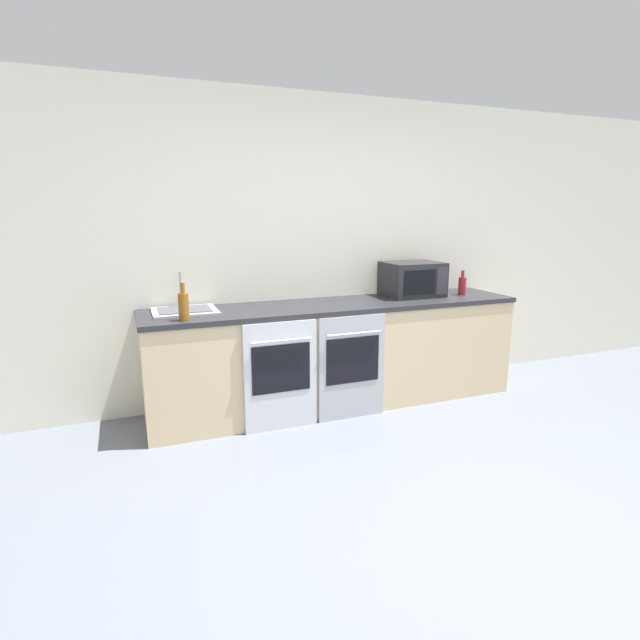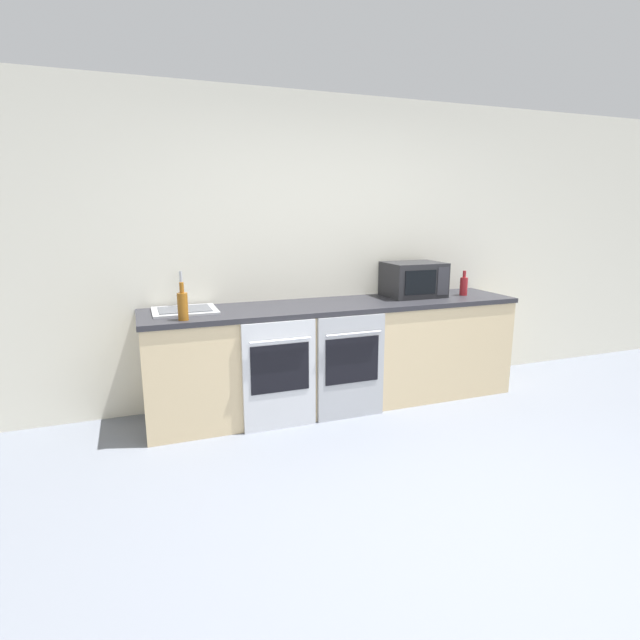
{
  "view_description": "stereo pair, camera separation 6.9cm",
  "coord_description": "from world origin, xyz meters",
  "px_view_note": "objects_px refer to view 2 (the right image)",
  "views": [
    {
      "loc": [
        -1.64,
        -1.79,
        1.63
      ],
      "look_at": [
        -0.16,
        1.97,
        0.75
      ],
      "focal_mm": 28.0,
      "sensor_mm": 36.0,
      "label": 1
    },
    {
      "loc": [
        -1.57,
        -1.82,
        1.63
      ],
      "look_at": [
        -0.16,
        1.97,
        0.75
      ],
      "focal_mm": 28.0,
      "sensor_mm": 36.0,
      "label": 2
    }
  ],
  "objects_px": {
    "oven_left": "(280,375)",
    "oven_right": "(351,367)",
    "microwave": "(413,279)",
    "sink": "(185,309)",
    "bottle_amber": "(183,305)",
    "bottle_red": "(464,286)"
  },
  "relations": [
    {
      "from": "oven_left",
      "to": "oven_right",
      "type": "height_order",
      "value": "same"
    },
    {
      "from": "oven_right",
      "to": "oven_left",
      "type": "bearing_deg",
      "value": 180.0
    },
    {
      "from": "microwave",
      "to": "sink",
      "type": "bearing_deg",
      "value": 179.85
    },
    {
      "from": "microwave",
      "to": "oven_right",
      "type": "bearing_deg",
      "value": -151.6
    },
    {
      "from": "microwave",
      "to": "bottle_amber",
      "type": "relative_size",
      "value": 1.88
    },
    {
      "from": "microwave",
      "to": "bottle_red",
      "type": "bearing_deg",
      "value": -13.48
    },
    {
      "from": "oven_left",
      "to": "bottle_red",
      "type": "xyz_separation_m",
      "value": [
        1.84,
        0.32,
        0.54
      ]
    },
    {
      "from": "oven_left",
      "to": "bottle_amber",
      "type": "xyz_separation_m",
      "value": [
        -0.67,
        0.11,
        0.56
      ]
    },
    {
      "from": "oven_right",
      "to": "bottle_amber",
      "type": "relative_size",
      "value": 3.12
    },
    {
      "from": "microwave",
      "to": "bottle_amber",
      "type": "height_order",
      "value": "microwave"
    },
    {
      "from": "microwave",
      "to": "bottle_amber",
      "type": "distance_m",
      "value": 2.07
    },
    {
      "from": "oven_left",
      "to": "bottle_amber",
      "type": "relative_size",
      "value": 3.12
    },
    {
      "from": "oven_left",
      "to": "bottle_red",
      "type": "distance_m",
      "value": 1.95
    },
    {
      "from": "microwave",
      "to": "bottle_amber",
      "type": "bearing_deg",
      "value": -171.05
    },
    {
      "from": "bottle_amber",
      "to": "sink",
      "type": "height_order",
      "value": "sink"
    },
    {
      "from": "microwave",
      "to": "bottle_red",
      "type": "height_order",
      "value": "microwave"
    },
    {
      "from": "bottle_amber",
      "to": "microwave",
      "type": "bearing_deg",
      "value": 8.95
    },
    {
      "from": "oven_left",
      "to": "microwave",
      "type": "bearing_deg",
      "value": 17.23
    },
    {
      "from": "oven_left",
      "to": "oven_right",
      "type": "relative_size",
      "value": 1.0
    },
    {
      "from": "oven_right",
      "to": "bottle_amber",
      "type": "distance_m",
      "value": 1.38
    },
    {
      "from": "oven_left",
      "to": "microwave",
      "type": "distance_m",
      "value": 1.57
    },
    {
      "from": "bottle_red",
      "to": "sink",
      "type": "distance_m",
      "value": 2.47
    }
  ]
}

